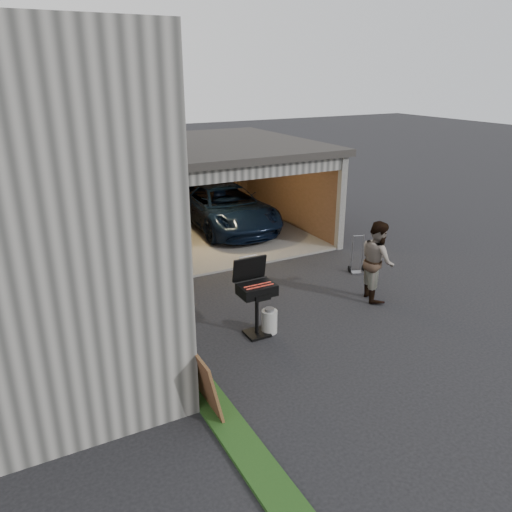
# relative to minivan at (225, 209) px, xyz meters

# --- Properties ---
(ground) EXTENTS (80.00, 80.00, 0.00)m
(ground) POSITION_rel_minivan_xyz_m (-1.80, -6.90, -0.68)
(ground) COLOR black
(ground) RESTS_ON ground
(groundcover_strip) EXTENTS (0.50, 8.00, 0.06)m
(groundcover_strip) POSITION_rel_minivan_xyz_m (-4.05, -7.90, -0.65)
(groundcover_strip) COLOR #193814
(groundcover_strip) RESTS_ON ground
(garage) EXTENTS (6.80, 6.30, 2.90)m
(garage) POSITION_rel_minivan_xyz_m (-1.04, -0.11, 1.18)
(garage) COLOR #605E59
(garage) RESTS_ON ground
(minivan) EXTENTS (2.41, 4.99, 1.37)m
(minivan) POSITION_rel_minivan_xyz_m (0.00, 0.00, 0.00)
(minivan) COLOR black
(minivan) RESTS_ON ground
(woman) EXTENTS (0.63, 0.76, 1.78)m
(woman) POSITION_rel_minivan_xyz_m (-3.90, -4.70, 0.21)
(woman) COLOR #CADDFD
(woman) RESTS_ON ground
(man) EXTENTS (0.96, 1.08, 1.83)m
(man) POSITION_rel_minivan_xyz_m (0.80, -6.44, 0.23)
(man) COLOR #472E1B
(man) RESTS_ON ground
(bbq_grill) EXTENTS (0.70, 0.61, 1.55)m
(bbq_grill) POSITION_rel_minivan_xyz_m (-2.40, -6.66, 0.23)
(bbq_grill) COLOR black
(bbq_grill) RESTS_ON ground
(propane_tank) EXTENTS (0.33, 0.33, 0.48)m
(propane_tank) POSITION_rel_minivan_xyz_m (-2.13, -6.72, -0.45)
(propane_tank) COLOR #BCBCB7
(propane_tank) RESTS_ON ground
(plywood_panel) EXTENTS (0.26, 0.93, 1.03)m
(plywood_panel) POSITION_rel_minivan_xyz_m (-4.20, -8.40, -0.17)
(plywood_panel) COLOR #58301E
(plywood_panel) RESTS_ON ground
(hand_truck) EXTENTS (0.45, 0.41, 1.00)m
(hand_truck) POSITION_rel_minivan_xyz_m (1.43, -5.04, -0.49)
(hand_truck) COLOR slate
(hand_truck) RESTS_ON ground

